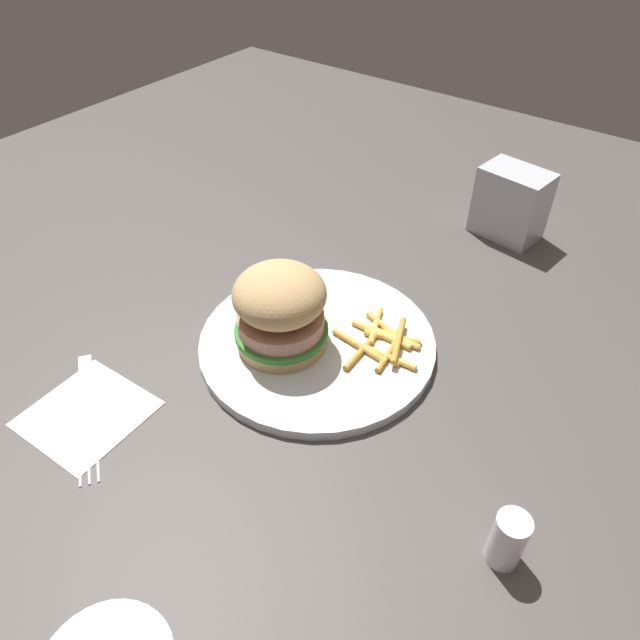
% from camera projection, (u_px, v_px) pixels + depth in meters
% --- Properties ---
extents(ground_plane, '(1.60, 1.60, 0.00)m').
position_uv_depth(ground_plane, '(308.00, 355.00, 0.66)').
color(ground_plane, '#47423F').
extents(plate, '(0.26, 0.26, 0.01)m').
position_uv_depth(plate, '(320.00, 344.00, 0.66)').
color(plate, silver).
rests_on(plate, ground_plane).
extents(sandwich, '(0.10, 0.10, 0.10)m').
position_uv_depth(sandwich, '(280.00, 309.00, 0.62)').
color(sandwich, tan).
rests_on(sandwich, plate).
extents(fries_pile, '(0.11, 0.10, 0.01)m').
position_uv_depth(fries_pile, '(383.00, 341.00, 0.65)').
color(fries_pile, '#E5B251').
rests_on(fries_pile, plate).
extents(napkin, '(0.11, 0.11, 0.00)m').
position_uv_depth(napkin, '(87.00, 413.00, 0.59)').
color(napkin, white).
rests_on(napkin, ground_plane).
extents(fork, '(0.11, 0.15, 0.00)m').
position_uv_depth(fork, '(86.00, 413.00, 0.59)').
color(fork, silver).
rests_on(fork, napkin).
extents(napkin_dispenser, '(0.07, 0.10, 0.10)m').
position_uv_depth(napkin_dispenser, '(511.00, 203.00, 0.81)').
color(napkin_dispenser, '#B7BABF').
rests_on(napkin_dispenser, ground_plane).
extents(salt_shaker, '(0.03, 0.03, 0.06)m').
position_uv_depth(salt_shaker, '(508.00, 540.00, 0.46)').
color(salt_shaker, white).
rests_on(salt_shaker, ground_plane).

